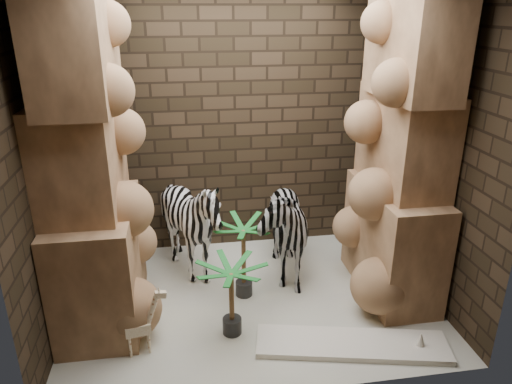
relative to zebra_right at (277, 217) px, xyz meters
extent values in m
plane|color=beige|center=(-0.34, -0.48, -0.67)|extent=(3.50, 3.50, 0.00)
plane|color=#34271A|center=(-0.34, 0.77, 0.83)|extent=(3.50, 0.00, 3.50)
plane|color=#34271A|center=(-0.34, -1.73, 0.83)|extent=(3.50, 0.00, 3.50)
plane|color=#34271A|center=(-2.09, -0.48, 0.83)|extent=(0.00, 3.00, 3.00)
plane|color=#34271A|center=(1.41, -0.48, 0.83)|extent=(0.00, 3.00, 3.00)
imported|color=white|center=(0.00, 0.00, 0.00)|extent=(0.64, 1.14, 1.33)
imported|color=white|center=(-0.89, 0.08, -0.12)|extent=(1.33, 1.46, 1.09)
cube|color=white|center=(0.40, -1.31, -0.64)|extent=(1.68, 0.74, 0.05)
camera|label=1|loc=(-0.93, -4.45, 2.08)|focal=33.35mm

